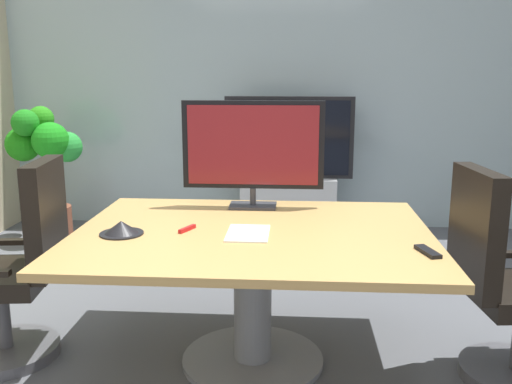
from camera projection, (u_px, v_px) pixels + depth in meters
The scene contains 12 objects.
ground_plane at pixel (246, 370), 2.98m from camera, with size 6.88×6.88×0.00m, color #515459.
wall_back_glass_partition at pixel (272, 75), 5.53m from camera, with size 5.32×0.10×2.99m, color #9EB2B7.
conference_table at pixel (253, 263), 2.95m from camera, with size 1.83×1.38×0.74m.
office_chair_left at pixel (18, 278), 3.03m from camera, with size 0.62×0.60×1.09m.
office_chair_right at pixel (505, 295), 2.80m from camera, with size 0.62×0.60×1.09m.
tv_monitor at pixel (253, 148), 3.34m from camera, with size 0.84×0.18×0.64m.
wall_display_unit at pixel (288, 188), 5.39m from camera, with size 1.20×0.36×1.31m.
potted_plant at pixel (46, 158), 5.14m from camera, with size 0.69×0.56×1.22m.
conference_phone at pixel (121, 228), 2.84m from camera, with size 0.22×0.22×0.07m.
remote_control at pixel (428, 251), 2.55m from camera, with size 0.05×0.17×0.02m, color black.
whiteboard_marker at pixel (187, 229), 2.91m from camera, with size 0.13×0.02×0.02m, color red.
paper_notepad at pixel (248, 233), 2.85m from camera, with size 0.21×0.30×0.01m, color white.
Camera 1 is at (0.25, -2.71, 1.55)m, focal length 39.69 mm.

